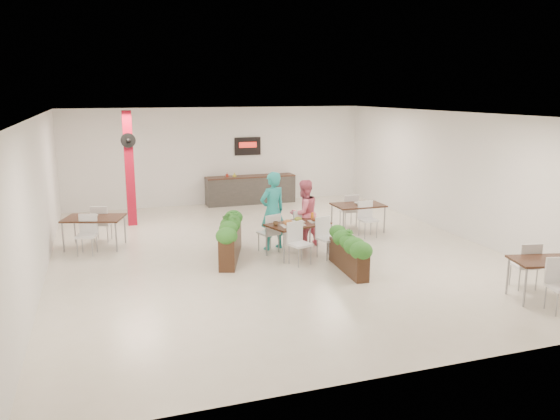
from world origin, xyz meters
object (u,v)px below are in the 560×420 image
object	(u,v)px
planter_left	(230,236)
red_column	(129,167)
main_table	(298,228)
side_table_a	(94,222)
side_table_c	(543,267)
diner_man	(273,211)
side_table_b	(358,208)
planter_right	(349,249)
diner_woman	(304,213)
service_counter	(251,189)

from	to	relation	value
planter_left	red_column	bearing A→B (deg)	115.30
red_column	main_table	xyz separation A→B (m)	(3.42, -4.23, -1.01)
side_table_a	side_table_c	size ratio (longest dim) A/B	1.00
side_table_a	side_table_c	xyz separation A→B (m)	(7.65, -6.14, -0.03)
main_table	side_table_a	distance (m)	4.92
red_column	diner_man	world-z (taller)	red_column
red_column	side_table_b	xyz separation A→B (m)	(5.72, -2.72, -1.00)
red_column	planter_left	xyz separation A→B (m)	(1.89, -4.01, -1.11)
planter_right	side_table_b	bearing A→B (deg)	60.12
diner_man	diner_woman	world-z (taller)	diner_man
red_column	diner_woman	distance (m)	5.30
planter_right	side_table_b	size ratio (longest dim) A/B	1.06
main_table	planter_left	size ratio (longest dim) A/B	0.93
side_table_a	side_table_b	bearing A→B (deg)	12.24
diner_woman	side_table_b	bearing A→B (deg)	-172.94
planter_right	side_table_c	size ratio (longest dim) A/B	1.03
side_table_a	side_table_b	world-z (taller)	same
diner_woman	planter_left	world-z (taller)	diner_woman
service_counter	side_table_b	size ratio (longest dim) A/B	1.85
service_counter	side_table_c	world-z (taller)	service_counter
service_counter	main_table	world-z (taller)	service_counter
planter_right	side_table_a	size ratio (longest dim) A/B	1.03
diner_woman	main_table	bearing A→B (deg)	40.96
diner_woman	red_column	bearing A→B (deg)	-60.23
service_counter	side_table_b	world-z (taller)	service_counter
main_table	planter_right	distance (m)	1.55
main_table	diner_man	distance (m)	0.82
red_column	service_counter	size ratio (longest dim) A/B	1.07
planter_right	main_table	bearing A→B (deg)	113.27
diner_woman	side_table_c	world-z (taller)	diner_woman
side_table_c	service_counter	bearing A→B (deg)	117.63
side_table_a	side_table_b	distance (m)	6.75
main_table	diner_woman	distance (m)	0.79
service_counter	main_table	size ratio (longest dim) A/B	1.57
red_column	side_table_b	distance (m)	6.41
service_counter	planter_left	size ratio (longest dim) A/B	1.47
red_column	side_table_a	world-z (taller)	red_column
diner_man	diner_woman	xyz separation A→B (m)	(0.80, 0.00, -0.12)
red_column	side_table_c	size ratio (longest dim) A/B	1.91
diner_man	side_table_c	bearing A→B (deg)	110.56
planter_left	side_table_a	distance (m)	3.48
main_table	side_table_c	size ratio (longest dim) A/B	1.14
side_table_a	side_table_b	xyz separation A→B (m)	(6.72, -0.63, -0.00)
main_table	side_table_b	bearing A→B (deg)	33.32
service_counter	planter_right	distance (m)	7.51
diner_man	service_counter	bearing A→B (deg)	-117.32
side_table_b	side_table_c	world-z (taller)	same
diner_man	side_table_c	distance (m)	5.91
diner_man	planter_left	distance (m)	1.28
diner_woman	side_table_b	size ratio (longest dim) A/B	1.01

